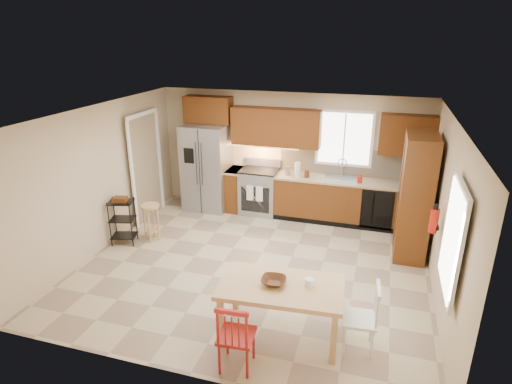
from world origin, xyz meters
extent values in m
plane|color=tan|center=(0.00, 0.00, 0.00)|extent=(5.50, 5.50, 0.00)
cube|color=silver|center=(0.00, 0.00, 2.50)|extent=(5.50, 5.00, 0.02)
cube|color=#CCB793|center=(0.00, 2.50, 1.25)|extent=(5.50, 0.02, 2.50)
cube|color=#CCB793|center=(0.00, -2.50, 1.25)|extent=(5.50, 0.02, 2.50)
cube|color=#CCB793|center=(-2.75, 0.00, 1.25)|extent=(0.02, 5.00, 2.50)
cube|color=#CCB793|center=(2.75, 0.00, 1.25)|extent=(0.02, 5.00, 2.50)
cube|color=gray|center=(-1.70, 2.12, 0.91)|extent=(0.92, 0.75, 1.82)
cube|color=gray|center=(-0.55, 2.19, 0.46)|extent=(0.76, 0.63, 0.92)
cube|color=#592B10|center=(-1.10, 2.20, 0.45)|extent=(0.30, 0.60, 0.90)
cube|color=#592B10|center=(1.29, 2.20, 0.45)|extent=(2.92, 0.60, 0.90)
cube|color=black|center=(1.85, 1.91, 0.45)|extent=(0.60, 0.02, 0.78)
cube|color=beige|center=(1.29, 2.48, 1.18)|extent=(2.92, 0.03, 0.55)
cube|color=#622D10|center=(-1.70, 2.33, 2.10)|extent=(1.00, 0.35, 0.55)
cube|color=#622D10|center=(-0.25, 2.33, 1.83)|extent=(1.80, 0.35, 0.75)
cube|color=#622D10|center=(2.25, 2.33, 1.83)|extent=(1.00, 0.35, 0.75)
cube|color=white|center=(1.10, 2.48, 1.65)|extent=(1.12, 0.04, 1.12)
cube|color=gray|center=(1.10, 2.20, 0.86)|extent=(0.62, 0.46, 0.16)
cube|color=#FFBF66|center=(-0.55, 2.30, 1.43)|extent=(1.60, 0.30, 0.01)
imported|color=red|center=(1.48, 2.10, 1.00)|extent=(0.09, 0.09, 0.19)
cylinder|color=white|center=(0.25, 2.15, 1.04)|extent=(0.12, 0.12, 0.28)
cylinder|color=gray|center=(0.05, 2.15, 0.99)|extent=(0.11, 0.11, 0.18)
cylinder|color=#502815|center=(0.45, 2.12, 0.97)|extent=(0.10, 0.10, 0.14)
cube|color=#592B10|center=(2.43, 1.20, 1.05)|extent=(0.50, 0.95, 2.10)
cylinder|color=red|center=(2.63, 0.15, 1.10)|extent=(0.12, 0.12, 0.36)
cube|color=white|center=(2.68, -1.15, 1.45)|extent=(0.04, 1.02, 1.32)
cube|color=#8C7A59|center=(-2.67, 1.30, 1.05)|extent=(0.04, 0.95, 2.10)
imported|color=#502815|center=(0.72, -1.54, 0.74)|extent=(0.33, 0.33, 0.07)
cylinder|color=white|center=(1.14, -1.45, 0.77)|extent=(0.11, 0.11, 0.12)
camera|label=1|loc=(1.80, -5.88, 3.63)|focal=30.00mm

